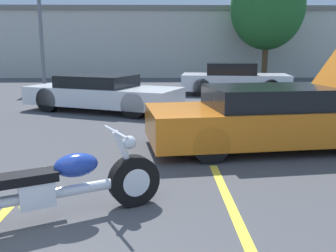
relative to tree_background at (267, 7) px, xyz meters
name	(u,v)px	position (x,y,z in m)	size (l,w,h in m)	color
parking_stripe_back	(244,236)	(-5.12, -18.24, -4.09)	(0.12, 4.56, 0.01)	yellow
far_building	(139,41)	(-7.45, 4.00, -1.75)	(32.00, 4.20, 4.40)	beige
tree_background	(267,7)	(0.00, 0.00, 0.00)	(4.11, 4.11, 6.46)	brown
motorcycle	(49,189)	(-7.15, -17.90, -3.71)	(2.33, 1.30, 0.94)	black
show_car_hood_open	(277,117)	(-3.77, -14.82, -3.51)	(4.98, 2.39, 2.16)	orange
parked_car_mid_right_row	(234,79)	(-3.02, -6.60, -3.48)	(4.41, 2.39, 1.27)	silver
parked_car_mid_left_row	(102,93)	(-7.71, -10.54, -3.56)	(4.90, 3.42, 1.06)	white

